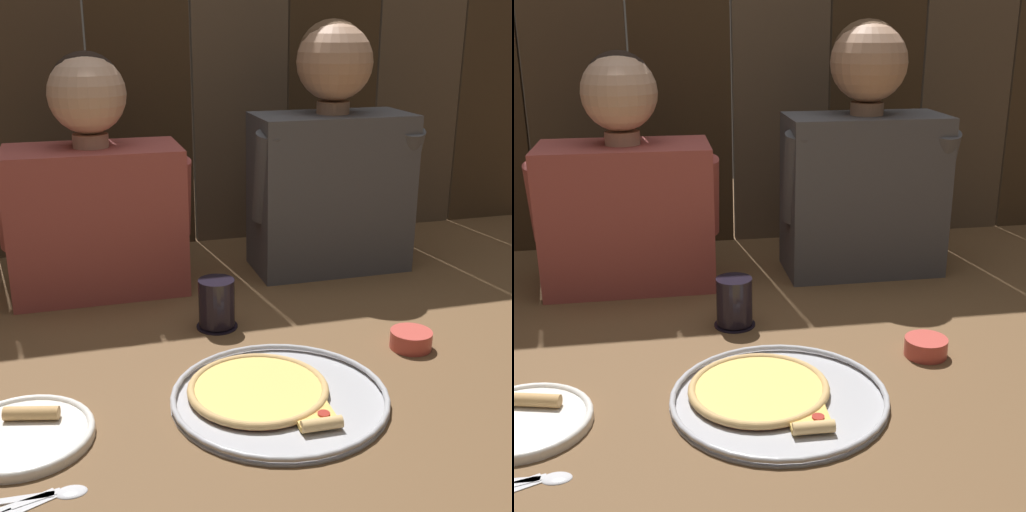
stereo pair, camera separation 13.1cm
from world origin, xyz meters
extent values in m
plane|color=brown|center=(0.00, 0.00, 0.00)|extent=(3.20, 3.20, 0.00)
cylinder|color=#B2B2B7|center=(-0.03, -0.13, 0.00)|extent=(0.37, 0.37, 0.01)
torus|color=#B2B2B7|center=(-0.03, -0.13, 0.01)|extent=(0.37, 0.37, 0.01)
cylinder|color=#B23823|center=(-0.06, -0.11, 0.01)|extent=(0.23, 0.23, 0.00)
cylinder|color=#EFC660|center=(-0.06, -0.11, 0.01)|extent=(0.23, 0.23, 0.01)
torus|color=tan|center=(-0.06, -0.11, 0.01)|extent=(0.24, 0.24, 0.01)
cube|color=#EABC56|center=(0.00, -0.20, 0.01)|extent=(0.07, 0.09, 0.01)
cylinder|color=tan|center=(0.00, -0.24, 0.02)|extent=(0.07, 0.02, 0.02)
cylinder|color=#A3281E|center=(0.01, -0.22, 0.02)|extent=(0.02, 0.02, 0.00)
cylinder|color=white|center=(-0.45, -0.13, 0.01)|extent=(0.22, 0.22, 0.01)
torus|color=white|center=(-0.45, -0.13, 0.01)|extent=(0.22, 0.22, 0.01)
cylinder|color=tan|center=(-0.43, -0.10, 0.02)|extent=(0.09, 0.04, 0.02)
cylinder|color=black|center=(-0.07, 0.18, 0.00)|extent=(0.09, 0.09, 0.01)
cylinder|color=black|center=(-0.07, 0.18, 0.06)|extent=(0.08, 0.08, 0.10)
cylinder|color=#CC4C42|center=(0.27, -0.01, 0.02)|extent=(0.08, 0.08, 0.04)
cylinder|color=#B23823|center=(0.27, -0.01, 0.03)|extent=(0.07, 0.07, 0.02)
cube|color=silver|center=(-0.43, -0.29, 0.00)|extent=(0.06, 0.04, 0.00)
ellipsoid|color=silver|center=(-0.38, -0.28, 0.00)|extent=(0.05, 0.03, 0.01)
cube|color=#AD4C47|center=(-0.29, 0.47, 0.17)|extent=(0.40, 0.22, 0.34)
cylinder|color=#DBAD8E|center=(-0.29, 0.47, 0.36)|extent=(0.08, 0.08, 0.03)
sphere|color=#DBAD8E|center=(-0.29, 0.47, 0.46)|extent=(0.17, 0.17, 0.17)
sphere|color=black|center=(-0.29, 0.49, 0.47)|extent=(0.16, 0.16, 0.16)
cylinder|color=#AD4C47|center=(-0.47, 0.43, 0.22)|extent=(0.08, 0.12, 0.20)
cylinder|color=#AD4C47|center=(-0.11, 0.43, 0.22)|extent=(0.08, 0.12, 0.20)
cube|color=#4C4C51|center=(0.29, 0.47, 0.20)|extent=(0.39, 0.20, 0.40)
cylinder|color=tan|center=(0.29, 0.47, 0.41)|extent=(0.08, 0.08, 0.03)
sphere|color=tan|center=(0.29, 0.47, 0.52)|extent=(0.18, 0.18, 0.18)
sphere|color=brown|center=(0.29, 0.49, 0.53)|extent=(0.17, 0.17, 0.17)
cylinder|color=#4C4C51|center=(0.12, 0.43, 0.26)|extent=(0.08, 0.12, 0.23)
cylinder|color=#4C4C51|center=(0.46, 0.43, 0.26)|extent=(0.08, 0.14, 0.23)
cube|color=#4B3927|center=(-0.41, 0.79, 0.61)|extent=(0.27, 0.03, 1.23)
cube|color=#402E1C|center=(-0.14, 0.79, 0.61)|extent=(0.27, 0.03, 1.23)
cube|color=brown|center=(0.14, 0.79, 0.61)|extent=(0.27, 0.03, 1.23)
cube|color=#3F2D1B|center=(0.41, 0.79, 0.61)|extent=(0.27, 0.03, 1.23)
cube|color=brown|center=(0.69, 0.79, 0.61)|extent=(0.27, 0.03, 1.23)
camera|label=1|loc=(-0.35, -1.09, 0.61)|focal=47.63mm
camera|label=2|loc=(-0.22, -1.12, 0.61)|focal=47.63mm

